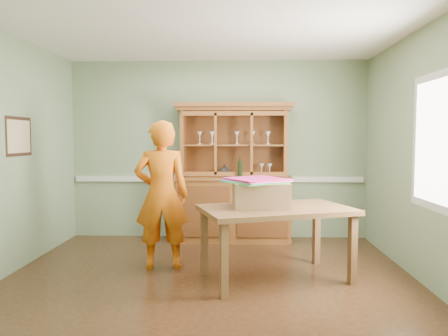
{
  "coord_description": "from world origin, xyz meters",
  "views": [
    {
      "loc": [
        0.33,
        -4.69,
        1.54
      ],
      "look_at": [
        0.15,
        0.4,
        1.18
      ],
      "focal_mm": 35.0,
      "sensor_mm": 36.0,
      "label": 1
    }
  ],
  "objects_px": {
    "dining_table": "(276,216)",
    "person": "(162,195)",
    "china_hutch": "(234,192)",
    "cardboard_box": "(260,195)"
  },
  "relations": [
    {
      "from": "dining_table",
      "to": "person",
      "type": "distance_m",
      "value": 1.36
    },
    {
      "from": "china_hutch",
      "to": "dining_table",
      "type": "relative_size",
      "value": 1.14
    },
    {
      "from": "dining_table",
      "to": "person",
      "type": "xyz_separation_m",
      "value": [
        -1.3,
        0.35,
        0.17
      ]
    },
    {
      "from": "person",
      "to": "cardboard_box",
      "type": "bearing_deg",
      "value": 154.94
    },
    {
      "from": "dining_table",
      "to": "person",
      "type": "bearing_deg",
      "value": 146.28
    },
    {
      "from": "china_hutch",
      "to": "dining_table",
      "type": "distance_m",
      "value": 1.84
    },
    {
      "from": "china_hutch",
      "to": "person",
      "type": "distance_m",
      "value": 1.65
    },
    {
      "from": "person",
      "to": "china_hutch",
      "type": "bearing_deg",
      "value": -127.5
    },
    {
      "from": "dining_table",
      "to": "person",
      "type": "height_order",
      "value": "person"
    },
    {
      "from": "china_hutch",
      "to": "person",
      "type": "xyz_separation_m",
      "value": [
        -0.82,
        -1.43,
        0.15
      ]
    }
  ]
}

